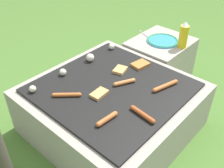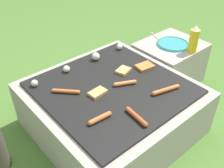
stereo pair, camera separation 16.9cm
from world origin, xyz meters
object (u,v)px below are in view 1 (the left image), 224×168
(plate_colorful, at_px, (163,41))
(fork_utensil, at_px, (145,35))
(sausage_front_center, at_px, (107,119))
(condiment_bottle, at_px, (184,35))

(plate_colorful, bearing_deg, fork_utensil, 91.16)
(sausage_front_center, relative_size, plate_colorful, 0.58)
(plate_colorful, xyz_separation_m, fork_utensil, (-0.00, 0.18, -0.01))
(sausage_front_center, xyz_separation_m, fork_utensil, (1.01, 0.48, -0.01))
(condiment_bottle, bearing_deg, fork_utensil, 93.59)
(sausage_front_center, distance_m, condiment_bottle, 1.05)
(sausage_front_center, xyz_separation_m, condiment_bottle, (1.04, 0.13, 0.09))
(sausage_front_center, height_order, condiment_bottle, condiment_bottle)
(sausage_front_center, relative_size, condiment_bottle, 0.70)
(sausage_front_center, distance_m, plate_colorful, 1.06)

